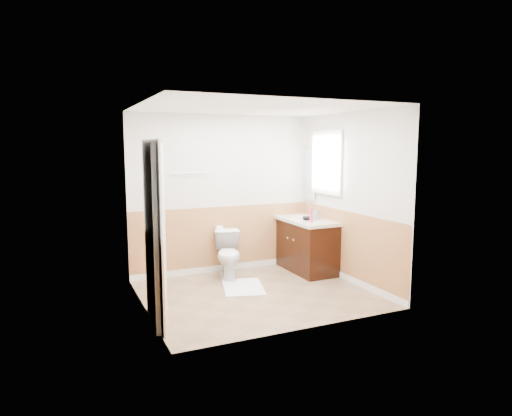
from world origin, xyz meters
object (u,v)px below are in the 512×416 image
bath_mat (243,287)px  vanity_cabinet (307,247)px  toilet (229,255)px  soap_dispenser (316,213)px  lotion_bottle (311,215)px

bath_mat → vanity_cabinet: 1.40m
toilet → soap_dispenser: soap_dispenser is taller
toilet → lotion_bottle: size_ratio=3.24×
toilet → lotion_bottle: (1.19, -0.45, 0.60)m
soap_dispenser → vanity_cabinet: bearing=156.6°
vanity_cabinet → lotion_bottle: size_ratio=5.00×
vanity_cabinet → lotion_bottle: (-0.10, -0.28, 0.56)m
toilet → bath_mat: bearing=-74.2°
toilet → vanity_cabinet: (1.29, -0.17, 0.04)m
toilet → vanity_cabinet: size_ratio=0.65×
toilet → bath_mat: 0.67m
toilet → bath_mat: size_ratio=0.89×
vanity_cabinet → lotion_bottle: lotion_bottle is taller
vanity_cabinet → soap_dispenser: bearing=-23.4°
vanity_cabinet → soap_dispenser: soap_dispenser is taller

